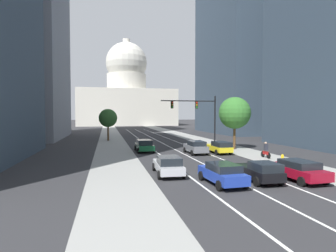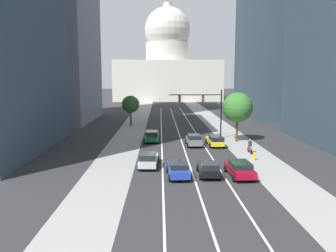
{
  "view_description": "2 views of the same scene",
  "coord_description": "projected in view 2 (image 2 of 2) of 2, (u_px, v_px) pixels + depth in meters",
  "views": [
    {
      "loc": [
        -8.84,
        -18.5,
        4.61
      ],
      "look_at": [
        -1.74,
        13.8,
        3.28
      ],
      "focal_mm": 30.02,
      "sensor_mm": 36.0,
      "label": 1
    },
    {
      "loc": [
        -3.05,
        -31.75,
        9.06
      ],
      "look_at": [
        -2.08,
        9.61,
        3.15
      ],
      "focal_mm": 36.71,
      "sensor_mm": 36.0,
      "label": 2
    }
  ],
  "objects": [
    {
      "name": "sidewalk_left",
      "position": [
        135.0,
        124.0,
        67.23
      ],
      "size": [
        4.6,
        130.0,
        0.01
      ],
      "primitive_type": "cube",
      "color": "gray",
      "rests_on": "ground"
    },
    {
      "name": "ground_plane",
      "position": [
        174.0,
        120.0,
        72.36
      ],
      "size": [
        400.0,
        400.0,
        0.0
      ],
      "primitive_type": "plane",
      "color": "#2B2B2D"
    },
    {
      "name": "lane_stripe_right",
      "position": [
        195.0,
        131.0,
        57.58
      ],
      "size": [
        0.16,
        90.0,
        0.01
      ],
      "primitive_type": "cube",
      "color": "white",
      "rests_on": "ground"
    },
    {
      "name": "street_tree_near_left",
      "position": [
        131.0,
        104.0,
        64.2
      ],
      "size": [
        3.25,
        3.25,
        5.66
      ],
      "color": "#51381E",
      "rests_on": "ground"
    },
    {
      "name": "car_black",
      "position": [
        209.0,
        168.0,
        31.56
      ],
      "size": [
        1.98,
        4.27,
        1.45
      ],
      "rotation": [
        0.0,
        0.0,
        1.55
      ],
      "color": "black",
      "rests_on": "ground"
    },
    {
      "name": "street_tree_mid_right",
      "position": [
        237.0,
        107.0,
        48.17
      ],
      "size": [
        4.23,
        4.23,
        6.97
      ],
      "color": "#51381E",
      "rests_on": "ground"
    },
    {
      "name": "capitol_building",
      "position": [
        168.0,
        65.0,
        136.25
      ],
      "size": [
        41.04,
        23.52,
        37.61
      ],
      "color": "beige",
      "rests_on": "ground"
    },
    {
      "name": "car_gray",
      "position": [
        194.0,
        140.0,
        45.47
      ],
      "size": [
        2.06,
        4.21,
        1.54
      ],
      "rotation": [
        0.0,
        0.0,
        1.59
      ],
      "color": "slate",
      "rests_on": "ground"
    },
    {
      "name": "cyclist",
      "position": [
        250.0,
        146.0,
        41.01
      ],
      "size": [
        0.37,
        1.7,
        1.72
      ],
      "rotation": [
        0.0,
        0.0,
        1.62
      ],
      "color": "black",
      "rests_on": "ground"
    },
    {
      "name": "fire_hydrant",
      "position": [
        254.0,
        156.0,
        37.54
      ],
      "size": [
        0.26,
        0.35,
        0.91
      ],
      "color": "yellow",
      "rests_on": "ground"
    },
    {
      "name": "sidewalk_right",
      "position": [
        216.0,
        123.0,
        67.6
      ],
      "size": [
        4.6,
        130.0,
        0.01
      ],
      "primitive_type": "cube",
      "color": "gray",
      "rests_on": "ground"
    },
    {
      "name": "car_green",
      "position": [
        152.0,
        136.0,
        48.72
      ],
      "size": [
        2.13,
        4.77,
        1.47
      ],
      "rotation": [
        0.0,
        0.0,
        1.58
      ],
      "color": "#14512D",
      "rests_on": "ground"
    },
    {
      "name": "car_yellow",
      "position": [
        215.0,
        140.0,
        45.33
      ],
      "size": [
        2.07,
        4.72,
        1.47
      ],
      "rotation": [
        0.0,
        0.0,
        1.6
      ],
      "color": "yellow",
      "rests_on": "ground"
    },
    {
      "name": "car_blue",
      "position": [
        178.0,
        169.0,
        31.29
      ],
      "size": [
        2.14,
        4.31,
        1.43
      ],
      "rotation": [
        0.0,
        0.0,
        1.62
      ],
      "color": "#1E389E",
      "rests_on": "ground"
    },
    {
      "name": "car_silver",
      "position": [
        149.0,
        159.0,
        34.91
      ],
      "size": [
        2.16,
        4.75,
        1.46
      ],
      "rotation": [
        0.0,
        0.0,
        1.53
      ],
      "color": "#B2B5BA",
      "rests_on": "ground"
    },
    {
      "name": "lane_stripe_center",
      "position": [
        178.0,
        132.0,
        57.51
      ],
      "size": [
        0.16,
        90.0,
        0.01
      ],
      "primitive_type": "cube",
      "color": "white",
      "rests_on": "ground"
    },
    {
      "name": "lane_stripe_left",
      "position": [
        161.0,
        132.0,
        57.45
      ],
      "size": [
        0.16,
        90.0,
        0.01
      ],
      "primitive_type": "cube",
      "color": "white",
      "rests_on": "ground"
    },
    {
      "name": "traffic_signal_mast",
      "position": [
        205.0,
        105.0,
        50.24
      ],
      "size": [
        7.77,
        0.39,
        7.22
      ],
      "color": "black",
      "rests_on": "ground"
    },
    {
      "name": "car_crimson",
      "position": [
        240.0,
        168.0,
        31.41
      ],
      "size": [
        2.24,
        4.68,
        1.42
      ],
      "rotation": [
        0.0,
        0.0,
        1.61
      ],
      "color": "maroon",
      "rests_on": "ground"
    }
  ]
}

